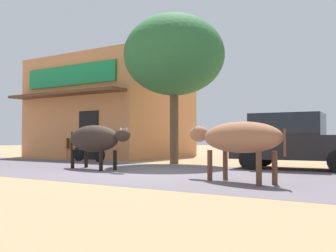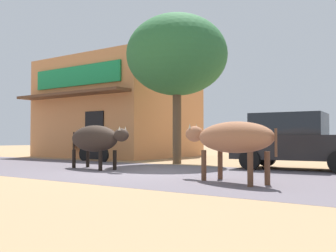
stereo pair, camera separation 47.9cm
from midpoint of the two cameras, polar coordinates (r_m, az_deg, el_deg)
name	(u,v)px [view 1 (the left image)]	position (r m, az deg, el deg)	size (l,w,h in m)	color
ground	(148,172)	(10.61, -4.26, -6.70)	(80.00, 80.00, 0.00)	#A17E58
asphalt_road	(148,172)	(10.61, -4.26, -6.69)	(72.00, 5.75, 0.00)	#5C545C
storefront_left_cafe	(111,109)	(20.33, -8.89, 2.43)	(6.79, 6.59, 4.81)	#CF8650
roadside_tree	(174,55)	(14.38, -0.07, 10.22)	(3.65, 3.65, 5.38)	brown
parked_hatchback_car	(294,141)	(12.10, 16.81, -2.05)	(3.79, 2.12, 1.64)	black
parked_motorcycle	(89,150)	(15.75, -12.24, -3.41)	(1.86, 0.35, 1.03)	black
cow_near_brown	(94,139)	(11.76, -11.80, -1.85)	(2.80, 1.14, 1.29)	#30251E
cow_far_dark	(238,138)	(8.21, 8.48, -1.74)	(2.59, 1.34, 1.25)	#986041
cafe_chair_near_tree	(53,147)	(19.53, -17.01, -2.90)	(0.54, 0.54, 0.92)	brown
cafe_chair_by_doorway	(70,147)	(18.20, -14.75, -3.00)	(0.61, 0.61, 0.92)	brown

